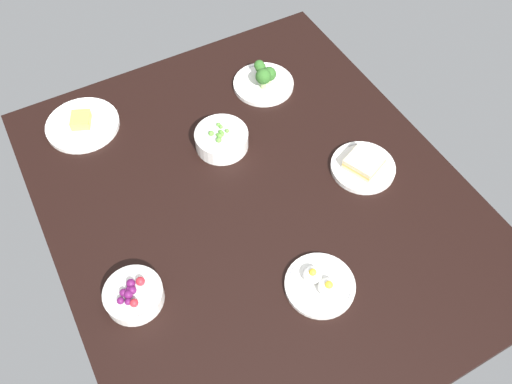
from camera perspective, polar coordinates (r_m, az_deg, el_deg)
dining_table at (r=143.42cm, az=0.00°, el=-0.93°), size 126.39×107.19×4.00cm
plate_cheese at (r=165.06cm, az=-18.29°, el=7.00°), size 21.51×21.51×4.28cm
plate_sandwich at (r=149.09cm, az=11.55°, el=2.82°), size 17.95×17.95×4.73cm
bowl_peas at (r=150.80cm, az=-3.91°, el=5.71°), size 15.39×15.39×6.58cm
plate_eggs at (r=128.28cm, az=6.98°, el=-9.87°), size 17.00×17.00×4.88cm
plate_broccoli at (r=168.43cm, az=0.84°, el=11.98°), size 19.01×19.01×8.40cm
bowl_berries at (r=128.00cm, az=-13.13°, el=-10.78°), size 14.04×14.04×6.19cm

